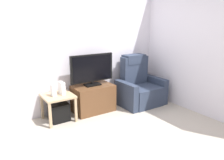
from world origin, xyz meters
The scene contains 11 objects.
ground_plane centered at (0.00, 0.00, 0.00)m, with size 6.40×6.40×0.00m, color #B2A899.
wall_back centered at (0.00, 1.13, 1.30)m, with size 6.40×0.06×2.60m, color silver.
wall_side centered at (1.88, 0.00, 1.30)m, with size 0.06×4.48×2.60m, color silver.
tv_stand centered at (0.12, 0.82, 0.28)m, with size 0.81×0.50×0.55m.
television centered at (0.12, 0.84, 0.88)m, with size 0.92×0.20×0.63m.
recliner_armchair centered at (1.21, 0.65, 0.37)m, with size 0.98×0.78×1.08m.
side_table centered at (-0.62, 0.79, 0.42)m, with size 0.54×0.54×0.50m.
subwoofer_box centered at (-0.62, 0.79, 0.17)m, with size 0.33×0.33×0.33m, color black.
book_leftmost centered at (-0.72, 0.77, 0.61)m, with size 0.03×0.12×0.21m, color white.
book_middle centered at (-0.68, 0.77, 0.58)m, with size 0.03×0.10×0.17m, color white.
game_console centered at (-0.53, 0.80, 0.61)m, with size 0.07×0.20×0.23m, color white.
Camera 1 is at (-1.90, -2.97, 1.82)m, focal length 35.56 mm.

